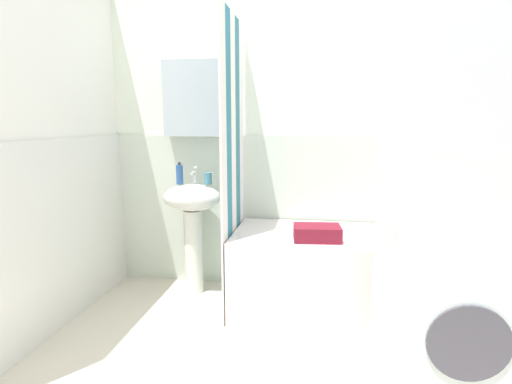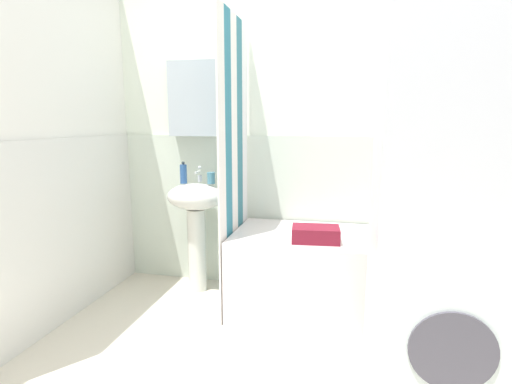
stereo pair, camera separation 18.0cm
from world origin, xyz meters
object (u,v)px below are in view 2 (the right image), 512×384
Objects in this scene: sink at (196,213)px; body_wash_bottle at (429,217)px; shampoo_bottle at (415,214)px; soap_dispenser at (183,174)px; washer_dryer_stack at (443,227)px; bathtub at (337,275)px; toothbrush_cup at (211,178)px; towel_folded at (316,234)px.

sink is 4.33× the size of body_wash_bottle.
shampoo_bottle is (-0.10, -0.01, 0.02)m from body_wash_bottle.
shampoo_bottle is at bearing 4.34° from soap_dispenser.
body_wash_bottle is at bearing 4.35° from soap_dispenser.
sink is at bearing 4.74° from soap_dispenser.
washer_dryer_stack reaches higher than soap_dispenser.
washer_dryer_stack reaches higher than sink.
bathtub is at bearing -151.85° from shampoo_bottle.
bathtub is 1.14m from washer_dryer_stack.
toothbrush_cup is (0.12, 0.02, 0.27)m from sink.
soap_dispenser is 0.12× the size of bathtub.
sink is at bearing 161.16° from towel_folded.
bathtub is at bearing 49.53° from towel_folded.
washer_dryer_stack is at bearing -93.59° from shampoo_bottle.
towel_folded is (0.81, -0.34, -0.29)m from toothbrush_cup.
soap_dispenser is at bearing 147.75° from washer_dryer_stack.
toothbrush_cup is 0.38× the size of shampoo_bottle.
washer_dryer_stack reaches higher than toothbrush_cup.
washer_dryer_stack reaches higher than towel_folded.
towel_folded is at bearing -18.84° from sink.
bathtub is 6.17× the size of shampoo_bottle.
sink is at bearing 146.06° from washer_dryer_stack.
bathtub is at bearing -155.13° from body_wash_bottle.
towel_folded is at bearing -130.47° from bathtub.
sink is 5.06× the size of soap_dispenser.
soap_dispenser is at bearing 163.08° from towel_folded.
body_wash_bottle reaches higher than towel_folded.
sink is 0.99m from towel_folded.
sink reaches higher than towel_folded.
shampoo_bottle reaches higher than body_wash_bottle.
toothbrush_cup is (0.21, 0.03, -0.03)m from soap_dispenser.
sink is 1.14m from bathtub.
bathtub is (0.95, -0.18, -0.61)m from toothbrush_cup.
sink is 3.69× the size of shampoo_bottle.
soap_dispenser reaches higher than towel_folded.
body_wash_bottle is 0.11× the size of washer_dryer_stack.
toothbrush_cup is at bearing 143.24° from washer_dryer_stack.
bathtub is 0.76m from body_wash_bottle.
sink reaches higher than body_wash_bottle.
shampoo_bottle is (1.58, 0.12, 0.04)m from sink.
body_wash_bottle is (1.56, 0.10, -0.24)m from toothbrush_cup.
bathtub is 7.25× the size of body_wash_bottle.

